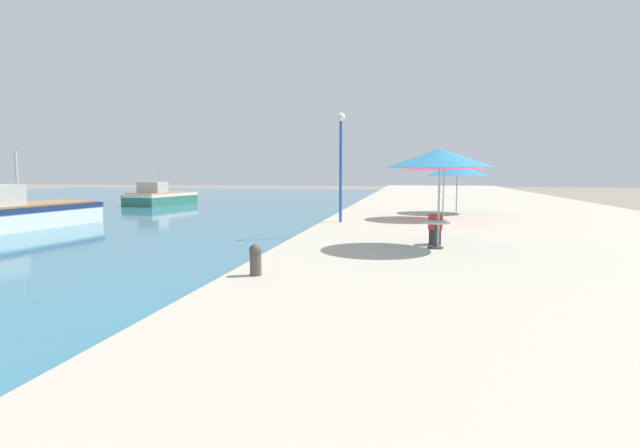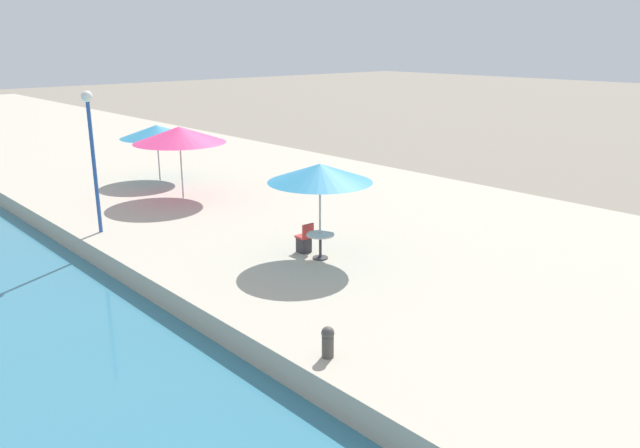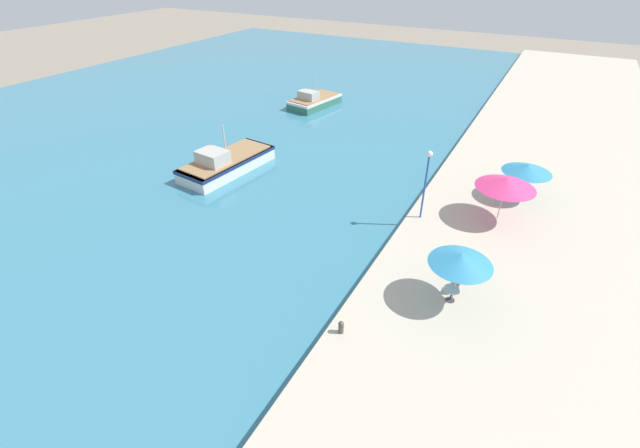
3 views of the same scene
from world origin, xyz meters
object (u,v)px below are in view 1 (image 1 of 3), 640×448
object	(u,v)px
cafe_umbrella_white	(444,163)
lamppost	(341,148)
cafe_umbrella_striped	(457,170)
cafe_chair_left	(435,234)
fishing_boat_near	(17,213)
cafe_table	(436,229)
cafe_umbrella_pink	(440,158)
mooring_bollard	(256,259)
fishing_boat_mid	(160,197)

from	to	relation	value
cafe_umbrella_white	lamppost	distance (m)	4.92
cafe_umbrella_striped	cafe_chair_left	xyz separation A→B (m)	(-1.58, -11.80, -1.87)
fishing_boat_near	cafe_table	world-z (taller)	fishing_boat_near
cafe_table	cafe_umbrella_striped	bearing A→B (deg)	82.74
fishing_boat_near	lamppost	distance (m)	16.34
cafe_umbrella_striped	lamppost	xyz separation A→B (m)	(-5.23, -5.77, 0.90)
cafe_table	cafe_umbrella_pink	bearing A→B (deg)	52.75
cafe_umbrella_pink	lamppost	world-z (taller)	lamppost
cafe_umbrella_pink	lamppost	distance (m)	7.64
lamppost	mooring_bollard	bearing A→B (deg)	-90.79
fishing_boat_mid	cafe_umbrella_striped	bearing A→B (deg)	-18.12
cafe_umbrella_pink	cafe_chair_left	world-z (taller)	cafe_umbrella_pink
cafe_umbrella_pink	cafe_umbrella_striped	distance (m)	12.52
fishing_boat_near	cafe_umbrella_striped	xyz separation A→B (m)	(21.29, 5.41, 2.08)
cafe_umbrella_white	cafe_umbrella_striped	world-z (taller)	cafe_umbrella_white
fishing_boat_near	fishing_boat_mid	distance (m)	17.84
fishing_boat_mid	cafe_umbrella_pink	world-z (taller)	cafe_umbrella_pink
cafe_chair_left	lamppost	bearing A→B (deg)	122.36
fishing_boat_mid	cafe_umbrella_pink	xyz separation A→B (m)	(21.66, -24.75, 2.45)
fishing_boat_mid	mooring_bollard	xyz separation A→B (m)	(17.80, -29.27, 0.31)
fishing_boat_mid	cafe_umbrella_striped	distance (m)	26.34
cafe_umbrella_pink	mooring_bollard	xyz separation A→B (m)	(-3.86, -4.52, -2.14)
lamppost	fishing_boat_mid	bearing A→B (deg)	134.76
cafe_umbrella_white	cafe_chair_left	world-z (taller)	cafe_umbrella_white
fishing_boat_near	fishing_boat_mid	world-z (taller)	fishing_boat_near
fishing_boat_near	cafe_chair_left	world-z (taller)	fishing_boat_near
cafe_umbrella_pink	cafe_table	bearing A→B (deg)	-127.25
lamppost	cafe_table	bearing A→B (deg)	-61.70
fishing_boat_mid	cafe_umbrella_striped	size ratio (longest dim) A/B	2.09
cafe_umbrella_pink	cafe_umbrella_white	bearing A→B (deg)	85.85
cafe_table	cafe_umbrella_white	bearing A→B (deg)	85.43
fishing_boat_mid	cafe_table	distance (m)	32.91
cafe_umbrella_striped	lamppost	distance (m)	7.84
cafe_umbrella_pink	cafe_table	world-z (taller)	cafe_umbrella_pink
cafe_umbrella_pink	cafe_chair_left	size ratio (longest dim) A/B	3.27
cafe_umbrella_white	lamppost	bearing A→B (deg)	-152.90
fishing_boat_near	cafe_umbrella_white	bearing A→B (deg)	11.47
cafe_umbrella_pink	cafe_chair_left	distance (m)	2.25
cafe_umbrella_striped	cafe_table	bearing A→B (deg)	-97.26
cafe_umbrella_striped	cafe_chair_left	distance (m)	12.05
lamppost	cafe_umbrella_white	bearing A→B (deg)	27.10
cafe_chair_left	mooring_bollard	distance (m)	6.40
cafe_umbrella_striped	cafe_table	distance (m)	12.73
cafe_umbrella_white	cafe_chair_left	distance (m)	8.57
cafe_table	mooring_bollard	bearing A→B (deg)	-130.55
cafe_umbrella_pink	fishing_boat_mid	bearing A→B (deg)	131.19
cafe_umbrella_striped	cafe_chair_left	world-z (taller)	cafe_umbrella_striped
fishing_boat_mid	mooring_bollard	world-z (taller)	fishing_boat_mid
fishing_boat_near	cafe_table	bearing A→B (deg)	-13.59
cafe_umbrella_white	cafe_chair_left	size ratio (longest dim) A/B	3.95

